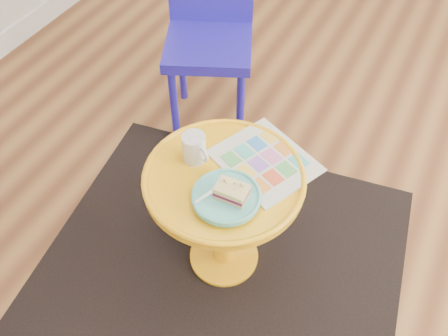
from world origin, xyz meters
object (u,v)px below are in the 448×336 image
at_px(side_table, 224,203).
at_px(plate, 226,197).
at_px(chair, 210,26).
at_px(mug, 195,147).
at_px(newspaper, 265,161).

height_order(side_table, plate, plate).
bearing_deg(side_table, chair, 121.72).
height_order(mug, plate, mug).
height_order(chair, mug, chair).
bearing_deg(mug, chair, 137.96).
height_order(side_table, chair, chair).
relative_size(mug, plate, 0.51).
relative_size(newspaper, mug, 2.89).
bearing_deg(chair, plate, -82.46).
bearing_deg(chair, newspaper, -72.79).
height_order(chair, newspaper, chair).
bearing_deg(plate, newspaper, 79.90).
distance_m(side_table, chair, 0.85).
relative_size(newspaper, plate, 1.46).
bearing_deg(plate, chair, 121.71).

